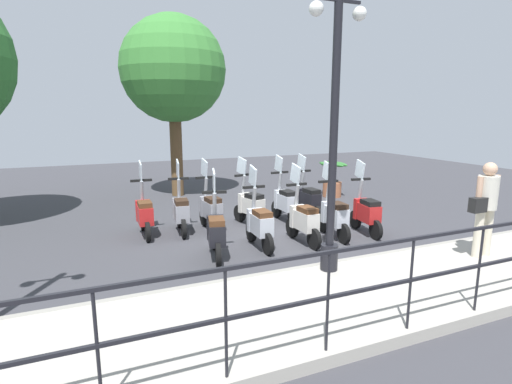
# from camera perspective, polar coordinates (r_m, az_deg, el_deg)

# --- Properties ---
(ground_plane) EXTENTS (28.00, 28.00, 0.00)m
(ground_plane) POSITION_cam_1_polar(r_m,az_deg,el_deg) (8.56, 3.63, -5.90)
(ground_plane) COLOR #38383D
(promenade_walkway) EXTENTS (2.20, 20.00, 0.15)m
(promenade_walkway) POSITION_cam_1_polar(r_m,az_deg,el_deg) (6.07, 17.47, -13.09)
(promenade_walkway) COLOR #A39E93
(promenade_walkway) RESTS_ON ground_plane
(fence_railing) EXTENTS (0.04, 16.03, 1.07)m
(fence_railing) POSITION_cam_1_polar(r_m,az_deg,el_deg) (5.09, 25.73, -8.66)
(fence_railing) COLOR black
(fence_railing) RESTS_ON promenade_walkway
(lamp_post_near) EXTENTS (0.26, 0.90, 4.24)m
(lamp_post_near) POSITION_cam_1_polar(r_m,az_deg,el_deg) (5.93, 10.98, 6.25)
(lamp_post_near) COLOR black
(lamp_post_near) RESTS_ON promenade_walkway
(pedestrian_with_bag) EXTENTS (0.32, 0.65, 1.59)m
(pedestrian_with_bag) POSITION_cam_1_polar(r_m,az_deg,el_deg) (7.55, 29.97, -1.30)
(pedestrian_with_bag) COLOR beige
(pedestrian_with_bag) RESTS_ON promenade_walkway
(tree_distant) EXTENTS (3.09, 3.09, 5.32)m
(tree_distant) POSITION_cam_1_polar(r_m,az_deg,el_deg) (12.45, -11.74, 16.68)
(tree_distant) COLOR brown
(tree_distant) RESTS_ON ground_plane
(potted_palm) EXTENTS (1.06, 0.66, 1.05)m
(potted_palm) POSITION_cam_1_polar(r_m,az_deg,el_deg) (12.36, 10.85, 1.39)
(potted_palm) COLOR #9E5B3D
(potted_palm) RESTS_ON ground_plane
(scooter_near_0) EXTENTS (1.23, 0.45, 1.54)m
(scooter_near_0) POSITION_cam_1_polar(r_m,az_deg,el_deg) (8.69, 15.44, -2.72)
(scooter_near_0) COLOR black
(scooter_near_0) RESTS_ON ground_plane
(scooter_near_1) EXTENTS (1.23, 0.44, 1.54)m
(scooter_near_1) POSITION_cam_1_polar(r_m,az_deg,el_deg) (8.28, 11.05, -3.22)
(scooter_near_1) COLOR black
(scooter_near_1) RESTS_ON ground_plane
(scooter_near_2) EXTENTS (1.23, 0.44, 1.54)m
(scooter_near_2) POSITION_cam_1_polar(r_m,az_deg,el_deg) (7.84, 6.76, -3.90)
(scooter_near_2) COLOR black
(scooter_near_2) RESTS_ON ground_plane
(scooter_near_3) EXTENTS (1.23, 0.44, 1.54)m
(scooter_near_3) POSITION_cam_1_polar(r_m,az_deg,el_deg) (7.52, 0.47, -4.49)
(scooter_near_3) COLOR black
(scooter_near_3) RESTS_ON ground_plane
(scooter_near_4) EXTENTS (1.22, 0.51, 1.54)m
(scooter_near_4) POSITION_cam_1_polar(r_m,az_deg,el_deg) (7.05, -5.72, -5.63)
(scooter_near_4) COLOR black
(scooter_near_4) RESTS_ON ground_plane
(scooter_far_0) EXTENTS (1.23, 0.44, 1.54)m
(scooter_far_0) POSITION_cam_1_polar(r_m,az_deg,el_deg) (9.66, 7.44, -1.03)
(scooter_far_0) COLOR black
(scooter_far_0) RESTS_ON ground_plane
(scooter_far_1) EXTENTS (1.23, 0.44, 1.54)m
(scooter_far_1) POSITION_cam_1_polar(r_m,az_deg,el_deg) (9.37, 4.15, -1.34)
(scooter_far_1) COLOR black
(scooter_far_1) RESTS_ON ground_plane
(scooter_far_2) EXTENTS (1.21, 0.51, 1.54)m
(scooter_far_2) POSITION_cam_1_polar(r_m,az_deg,el_deg) (8.99, -0.81, -1.85)
(scooter_far_2) COLOR black
(scooter_far_2) RESTS_ON ground_plane
(scooter_far_3) EXTENTS (1.23, 0.44, 1.54)m
(scooter_far_3) POSITION_cam_1_polar(r_m,az_deg,el_deg) (8.69, -6.50, -2.40)
(scooter_far_3) COLOR black
(scooter_far_3) RESTS_ON ground_plane
(scooter_far_4) EXTENTS (1.23, 0.44, 1.54)m
(scooter_far_4) POSITION_cam_1_polar(r_m,az_deg,el_deg) (8.60, -10.68, -2.66)
(scooter_far_4) COLOR black
(scooter_far_4) RESTS_ON ground_plane
(scooter_far_5) EXTENTS (1.23, 0.44, 1.54)m
(scooter_far_5) POSITION_cam_1_polar(r_m,az_deg,el_deg) (8.55, -15.65, -2.96)
(scooter_far_5) COLOR black
(scooter_far_5) RESTS_ON ground_plane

